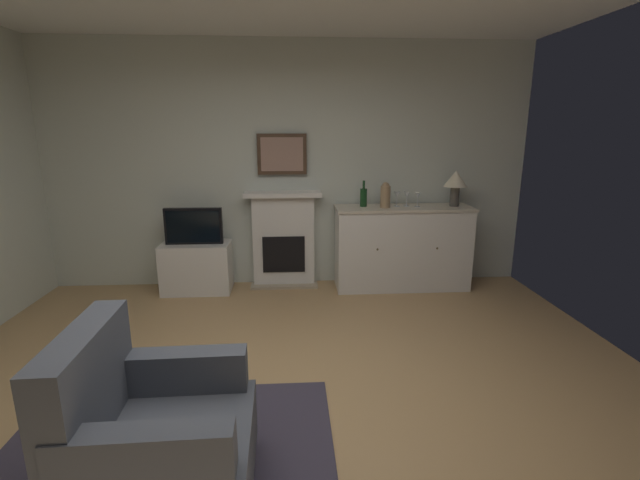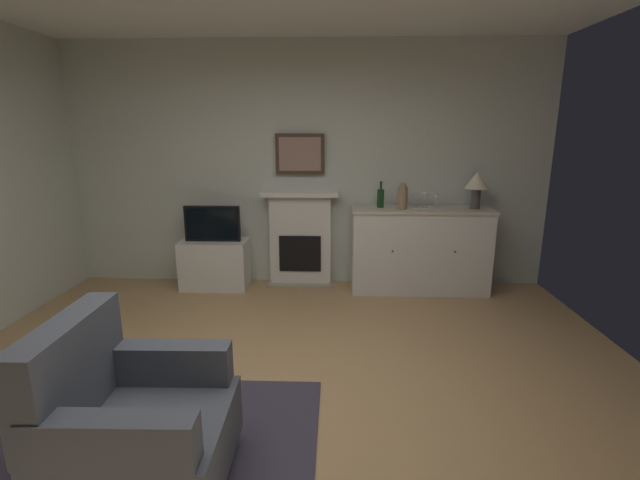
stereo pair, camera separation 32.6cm
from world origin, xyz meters
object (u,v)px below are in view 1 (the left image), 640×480
Objects in this scene: wine_bottle at (364,197)px; wine_glass_left at (397,196)px; table_lamp at (456,181)px; vase_decorative at (385,195)px; framed_picture at (282,154)px; tv_cabinet at (197,267)px; armchair at (152,435)px; wine_glass_center at (407,196)px; wine_glass_right at (418,196)px; tv_set at (194,226)px; fireplace_unit at (284,239)px; sideboard_cabinet at (402,247)px.

wine_bottle reaches higher than wine_glass_left.
vase_decorative is (-0.79, -0.05, -0.14)m from table_lamp.
framed_picture is 1.90× the size of wine_bottle.
tv_cabinet is (-2.10, 0.07, -0.80)m from vase_decorative.
tv_cabinet is (-1.87, -0.03, -0.77)m from wine_bottle.
armchair reaches higher than tv_cabinet.
framed_picture is at bearing 171.50° from wine_glass_left.
table_lamp is 0.66m from wine_glass_left.
wine_bottle reaches higher than tv_cabinet.
wine_glass_center is (0.48, -0.02, 0.01)m from wine_bottle.
wine_bottle reaches higher than wine_glass_right.
tv_set is (-2.36, -0.04, -0.31)m from wine_glass_center.
vase_decorative is at bearing 59.92° from armchair.
framed_picture reaches higher than armchair.
table_lamp is at bearing -2.84° from wine_glass_left.
framed_picture reaches higher than wine_glass_left.
armchair is at bearing -100.36° from fireplace_unit.
wine_glass_center reaches higher than tv_set.
wine_glass_left reaches higher than tv_cabinet.
vase_decorative is at bearing -11.42° from fireplace_unit.
wine_bottle is 0.38m from wine_glass_left.
wine_glass_left reaches higher than tv_set.
fireplace_unit is 3.23m from armchair.
fireplace_unit is at bearing 10.77° from tv_set.
wine_glass_center is 1.00× the size of wine_glass_right.
framed_picture reaches higher than wine_glass_center.
fireplace_unit is 1.27m from vase_decorative.
sideboard_cabinet is at bearing -9.36° from framed_picture.
wine_glass_left is 1.00× the size of wine_glass_center.
wine_bottle is 1.03× the size of vase_decorative.
tv_cabinet is at bearing 179.24° from wine_glass_right.
wine_glass_left is 0.23m from wine_glass_right.
framed_picture is 0.73× the size of tv_cabinet.
framed_picture is at bearing 170.64° from sideboard_cabinet.
fireplace_unit is 6.67× the size of wine_glass_center.
wine_glass_right reaches higher than sideboard_cabinet.
tv_cabinet is 1.21× the size of tv_set.
tv_set reaches higher than armchair.
tv_cabinet is at bearing -179.57° from wine_glass_left.
framed_picture is at bearing 90.00° from fireplace_unit.
vase_decorative reaches higher than wine_glass_center.
vase_decorative is (1.12, -0.23, 0.53)m from fireplace_unit.
framed_picture is 1.38× the size of table_lamp.
table_lamp reaches higher than sideboard_cabinet.
wine_bottle reaches higher than vase_decorative.
framed_picture is 1.59m from tv_cabinet.
wine_glass_center is at bearing 157.44° from wine_glass_right.
wine_bottle is (0.90, -0.13, 0.50)m from fireplace_unit.
table_lamp is at bearing 0.16° from tv_set.
table_lamp is at bearing -5.27° from fireplace_unit.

